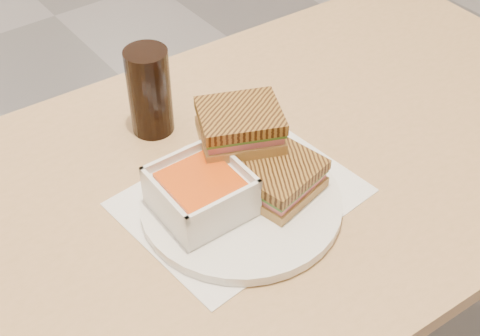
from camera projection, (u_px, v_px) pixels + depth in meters
main_table at (279, 207)px, 1.10m from camera, size 1.23×0.76×0.75m
tray_liner at (241, 197)px, 0.96m from camera, size 0.35×0.28×0.00m
plate at (241, 202)px, 0.94m from camera, size 0.29×0.29×0.02m
soup_bowl at (201, 193)px, 0.90m from camera, size 0.12×0.12×0.06m
panini_lower at (281, 179)px, 0.93m from camera, size 0.13×0.11×0.05m
panini_upper at (240, 125)px, 0.94m from camera, size 0.15×0.14×0.05m
cola_glass at (150, 92)px, 1.03m from camera, size 0.07×0.07×0.15m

